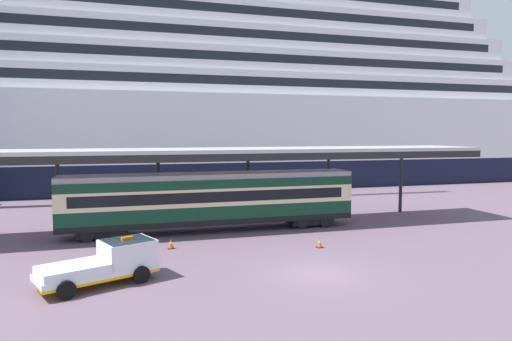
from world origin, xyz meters
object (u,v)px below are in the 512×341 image
(cruise_ship, at_px, (113,88))
(traffic_cone_mid, at_px, (171,244))
(train_carriage, at_px, (212,199))
(traffic_cone_near, at_px, (320,243))
(service_truck, at_px, (108,262))

(cruise_ship, xyz_separation_m, traffic_cone_mid, (3.79, -36.54, -12.52))
(train_carriage, height_order, traffic_cone_near, train_carriage)
(train_carriage, height_order, traffic_cone_mid, train_carriage)
(train_carriage, xyz_separation_m, service_truck, (-6.66, -9.57, -1.31))
(cruise_ship, relative_size, service_truck, 22.41)
(traffic_cone_near, bearing_deg, traffic_cone_mid, 165.42)
(traffic_cone_near, xyz_separation_m, traffic_cone_mid, (-8.65, 2.25, -0.02))
(traffic_cone_near, bearing_deg, train_carriage, 129.95)
(traffic_cone_mid, bearing_deg, service_truck, -121.87)
(train_carriage, relative_size, traffic_cone_mid, 33.96)
(cruise_ship, distance_m, train_carriage, 34.78)
(cruise_ship, xyz_separation_m, traffic_cone_near, (12.44, -38.79, -12.50))
(cruise_ship, height_order, traffic_cone_near, cruise_ship)
(service_truck, distance_m, traffic_cone_near, 12.45)
(service_truck, xyz_separation_m, traffic_cone_mid, (3.37, 5.42, -0.70))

